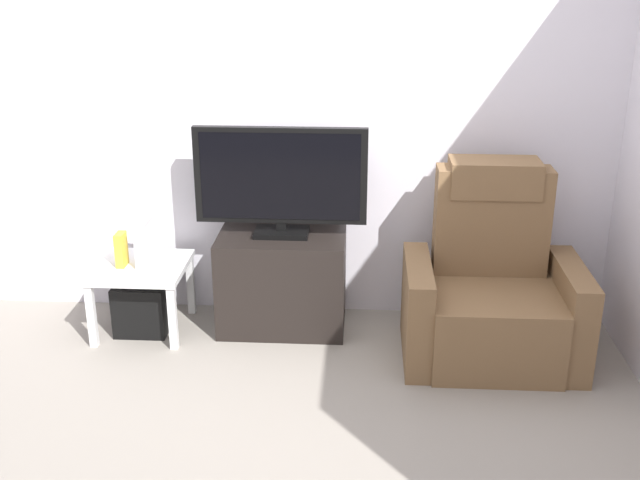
% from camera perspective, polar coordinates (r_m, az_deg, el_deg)
% --- Properties ---
extents(ground_plane, '(6.40, 6.40, 0.00)m').
position_cam_1_polar(ground_plane, '(4.04, -2.13, -11.85)').
color(ground_plane, gray).
extents(wall_back, '(6.40, 0.06, 2.60)m').
position_cam_1_polar(wall_back, '(4.61, -0.99, 9.80)').
color(wall_back, silver).
rests_on(wall_back, ground).
extents(tv_stand, '(0.76, 0.46, 0.59)m').
position_cam_1_polar(tv_stand, '(4.65, -2.83, -3.11)').
color(tv_stand, black).
rests_on(tv_stand, ground).
extents(television, '(1.00, 0.20, 0.65)m').
position_cam_1_polar(television, '(4.45, -2.95, 4.54)').
color(television, black).
rests_on(television, tv_stand).
extents(recliner_armchair, '(0.98, 0.78, 1.08)m').
position_cam_1_polar(recliner_armchair, '(4.43, 12.65, -3.79)').
color(recliner_armchair, brown).
rests_on(recliner_armchair, ground).
extents(side_table, '(0.54, 0.54, 0.42)m').
position_cam_1_polar(side_table, '(4.71, -13.17, -2.52)').
color(side_table, white).
rests_on(side_table, ground).
extents(subwoofer_box, '(0.31, 0.31, 0.31)m').
position_cam_1_polar(subwoofer_box, '(4.79, -12.97, -4.76)').
color(subwoofer_box, black).
rests_on(subwoofer_box, ground).
extents(book_upright, '(0.05, 0.11, 0.20)m').
position_cam_1_polar(book_upright, '(4.66, -14.58, -0.69)').
color(book_upright, gold).
rests_on(book_upright, side_table).
extents(game_console, '(0.07, 0.20, 0.28)m').
position_cam_1_polar(game_console, '(4.63, -12.92, -0.15)').
color(game_console, white).
rests_on(game_console, side_table).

